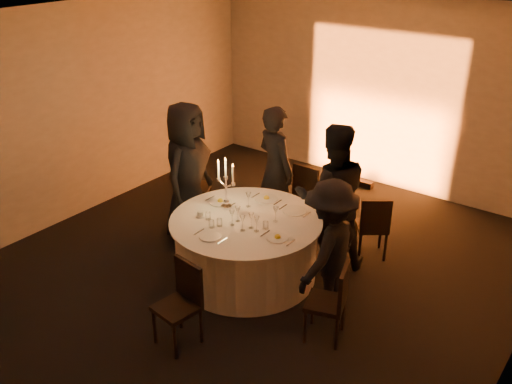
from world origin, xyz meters
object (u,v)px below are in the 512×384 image
Objects in this scene: chair_right at (333,299)px; guest_right at (329,249)px; chair_back_left at (309,191)px; guest_back_left at (275,170)px; coffee_cup at (200,214)px; banquet_table at (246,248)px; chair_front at (182,299)px; chair_left at (190,182)px; chair_back_right at (373,224)px; guest_left at (187,172)px; guest_back_right at (332,197)px; candelabra at (226,190)px.

chair_right is 0.55× the size of guest_right.
chair_back_left is 0.53× the size of guest_back_left.
coffee_cup is at bearing 79.66° from chair_back_left.
banquet_table is at bearing -123.81° from chair_right.
chair_front is 0.50× the size of guest_back_left.
guest_back_left is at bearing 48.43° from chair_back_left.
chair_left reaches higher than chair_right.
guest_back_left reaches higher than chair_right.
chair_front is at bearing 35.66° from chair_back_right.
guest_left is 1.06× the size of guest_back_left.
guest_back_left reaches higher than chair_back_left.
guest_back_right reaches higher than chair_left.
chair_back_left reaches higher than chair_front.
chair_back_right is 1.34m from guest_right.
chair_back_right is 2.18m from coffee_cup.
coffee_cup is (-1.52, -1.54, 0.32)m from chair_back_right.
guest_back_left reaches higher than chair_front.
candelabra is at bearing 120.12° from chair_front.
guest_right is (2.37, -0.36, -0.16)m from guest_left.
chair_left is at bearing -129.33° from chair_right.
chair_back_left is at bearing 103.39° from chair_front.
candelabra is (-0.38, 0.11, 0.61)m from banquet_table.
guest_back_left is (-0.41, 1.20, 0.51)m from banquet_table.
chair_left is 0.50× the size of guest_left.
guest_back_left is 1.13× the size of guest_right.
chair_right is at bearing 129.61° from chair_back_left.
guest_back_right is 1.59m from coffee_cup.
chair_right is 0.46× the size of guest_left.
banquet_table is 1.81m from chair_left.
guest_left is (-1.44, 1.67, 0.44)m from chair_front.
chair_back_right is 1.31× the size of candelabra.
guest_back_right reaches higher than banquet_table.
guest_left is (-1.16, -1.21, 0.42)m from chair_back_left.
chair_right is 1.94m from candelabra.
banquet_table is at bearing 28.11° from coffee_cup.
guest_back_right reaches higher than candelabra.
chair_right is at bearing -16.10° from banquet_table.
chair_back_right is 2.50m from guest_left.
guest_left reaches higher than coffee_cup.
chair_right is (1.41, -0.41, 0.10)m from banquet_table.
guest_back_right is (0.73, -0.71, 0.40)m from chair_back_left.
chair_back_right is at bearing -168.62° from guest_back_right.
chair_front is 1.31m from coffee_cup.
chair_back_right is 1.73m from chair_right.
guest_back_right is at bearing 34.82° from candelabra.
chair_back_left reaches higher than banquet_table.
guest_back_right is at bearing -152.60° from guest_right.
guest_right is at bearing -1.26° from banquet_table.
chair_front is at bearing -154.67° from guest_left.
banquet_table is 1.47m from chair_right.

